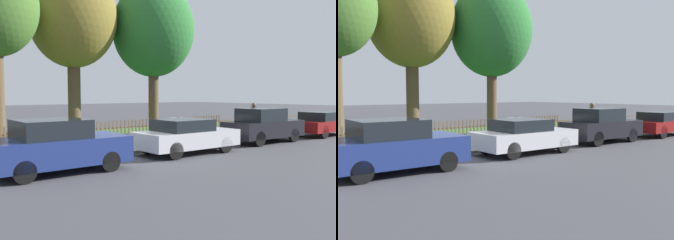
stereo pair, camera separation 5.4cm
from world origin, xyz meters
TOP-DOWN VIEW (x-y plane):
  - ground_plane at (0.00, 0.00)m, footprint 120.00×120.00m
  - kerb_stone at (0.00, 0.10)m, footprint 39.11×0.20m
  - grass_strip at (0.00, 5.35)m, footprint 39.11×6.59m
  - park_fence at (0.00, 2.06)m, footprint 39.11×0.05m
  - parked_car_black_saloon at (-2.80, -1.22)m, footprint 3.84×1.94m
  - parked_car_navy_estate at (2.18, -1.06)m, footprint 3.88×1.85m
  - parked_car_red_compact at (6.88, -0.98)m, footprint 3.92×1.76m
  - parked_car_white_van at (11.56, -1.26)m, footprint 3.99×1.69m
  - covered_motorcycle at (3.58, 1.25)m, footprint 2.06×0.73m
  - tree_mid_park at (1.11, 5.83)m, footprint 4.22×4.22m
  - tree_far_left at (5.28, 4.96)m, footprint 4.36×4.36m
  - pedestrian_near_fence at (8.53, 0.81)m, footprint 0.49×0.49m

SIDE VIEW (x-z plane):
  - ground_plane at x=0.00m, z-range 0.00..0.00m
  - grass_strip at x=0.00m, z-range 0.00..0.01m
  - kerb_stone at x=0.00m, z-range 0.00..0.12m
  - park_fence at x=0.00m, z-range 0.00..1.08m
  - parked_car_white_van at x=11.56m, z-range 0.03..1.27m
  - parked_car_navy_estate at x=2.18m, z-range 0.02..1.28m
  - covered_motorcycle at x=3.58m, z-range 0.11..1.26m
  - parked_car_black_saloon at x=-2.80m, z-range 0.00..1.48m
  - parked_car_red_compact at x=6.88m, z-range 0.00..1.53m
  - pedestrian_near_fence at x=8.53m, z-range 0.11..1.83m
  - tree_far_left at x=5.28m, z-range 1.49..9.58m
  - tree_mid_park at x=1.11m, z-range 1.64..9.92m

